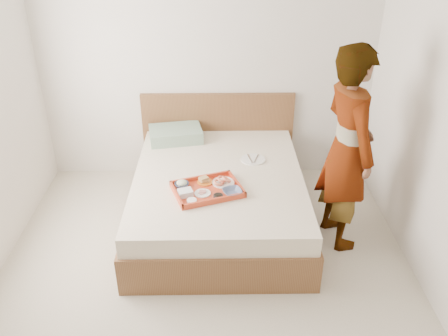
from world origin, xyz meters
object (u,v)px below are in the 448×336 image
bed (219,198)px  tray (207,189)px  person (347,149)px  dinner_plate (253,159)px

bed → tray: tray is taller
bed → person: person is taller
dinner_plate → person: size_ratio=0.13×
dinner_plate → person: bearing=-34.8°
bed → person: 1.29m
tray → person: 1.24m
bed → dinner_plate: dinner_plate is taller
bed → person: (1.09, -0.25, 0.64)m
bed → tray: (-0.10, -0.30, 0.29)m
bed → tray: 0.43m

